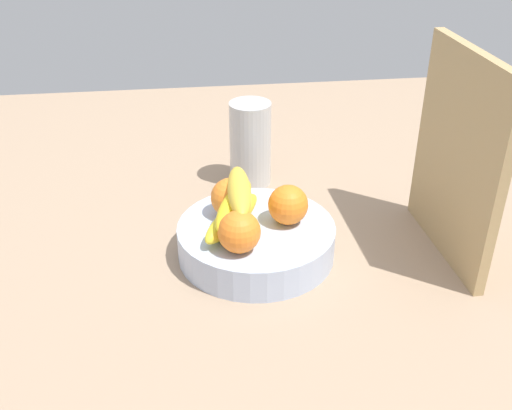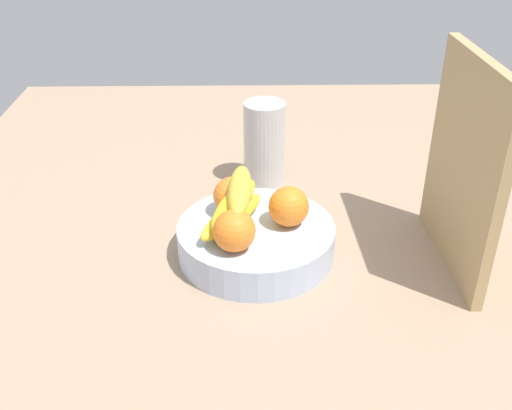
{
  "view_description": "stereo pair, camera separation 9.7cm",
  "coord_description": "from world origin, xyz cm",
  "px_view_note": "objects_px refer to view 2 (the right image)",
  "views": [
    {
      "loc": [
        88.24,
        -13.48,
        61.98
      ],
      "look_at": [
        -0.33,
        -2.22,
        9.91
      ],
      "focal_mm": 42.7,
      "sensor_mm": 36.0,
      "label": 1
    },
    {
      "loc": [
        88.94,
        -3.78,
        61.98
      ],
      "look_at": [
        -0.33,
        -2.22,
        9.91
      ],
      "focal_mm": 42.7,
      "sensor_mm": 36.0,
      "label": 2
    }
  ],
  "objects_px": {
    "cutting_board": "(465,168)",
    "thermos_tumbler": "(264,144)",
    "orange_front_left": "(289,207)",
    "orange_center": "(234,231)",
    "banana_bunch": "(235,203)",
    "orange_front_right": "(233,196)",
    "fruit_bowl": "(256,239)"
  },
  "relations": [
    {
      "from": "banana_bunch",
      "to": "cutting_board",
      "type": "xyz_separation_m",
      "value": [
        0.03,
        0.37,
        0.08
      ]
    },
    {
      "from": "orange_front_right",
      "to": "thermos_tumbler",
      "type": "xyz_separation_m",
      "value": [
        -0.23,
        0.06,
        -0.0
      ]
    },
    {
      "from": "orange_front_left",
      "to": "thermos_tumbler",
      "type": "distance_m",
      "value": 0.27
    },
    {
      "from": "orange_front_left",
      "to": "orange_center",
      "type": "height_order",
      "value": "same"
    },
    {
      "from": "orange_front_right",
      "to": "fruit_bowl",
      "type": "bearing_deg",
      "value": 44.99
    },
    {
      "from": "orange_center",
      "to": "thermos_tumbler",
      "type": "xyz_separation_m",
      "value": [
        -0.34,
        0.06,
        -0.0
      ]
    },
    {
      "from": "thermos_tumbler",
      "to": "orange_front_right",
      "type": "bearing_deg",
      "value": -15.23
    },
    {
      "from": "cutting_board",
      "to": "orange_center",
      "type": "bearing_deg",
      "value": -84.98
    },
    {
      "from": "orange_front_right",
      "to": "cutting_board",
      "type": "xyz_separation_m",
      "value": [
        0.07,
        0.37,
        0.09
      ]
    },
    {
      "from": "cutting_board",
      "to": "thermos_tumbler",
      "type": "distance_m",
      "value": 0.44
    },
    {
      "from": "cutting_board",
      "to": "orange_front_left",
      "type": "bearing_deg",
      "value": -97.92
    },
    {
      "from": "fruit_bowl",
      "to": "thermos_tumbler",
      "type": "xyz_separation_m",
      "value": [
        -0.27,
        0.02,
        0.06
      ]
    },
    {
      "from": "orange_front_right",
      "to": "orange_front_left",
      "type": "bearing_deg",
      "value": 68.6
    },
    {
      "from": "orange_front_left",
      "to": "thermos_tumbler",
      "type": "relative_size",
      "value": 0.39
    },
    {
      "from": "orange_front_left",
      "to": "cutting_board",
      "type": "xyz_separation_m",
      "value": [
        0.03,
        0.28,
        0.09
      ]
    },
    {
      "from": "banana_bunch",
      "to": "orange_front_left",
      "type": "bearing_deg",
      "value": 89.0
    },
    {
      "from": "orange_center",
      "to": "banana_bunch",
      "type": "relative_size",
      "value": 0.39
    },
    {
      "from": "thermos_tumbler",
      "to": "cutting_board",
      "type": "bearing_deg",
      "value": 46.63
    },
    {
      "from": "orange_front_right",
      "to": "cutting_board",
      "type": "height_order",
      "value": "cutting_board"
    },
    {
      "from": "orange_front_left",
      "to": "orange_center",
      "type": "xyz_separation_m",
      "value": [
        0.07,
        -0.09,
        0.0
      ]
    },
    {
      "from": "fruit_bowl",
      "to": "thermos_tumbler",
      "type": "bearing_deg",
      "value": 175.26
    },
    {
      "from": "orange_front_left",
      "to": "orange_center",
      "type": "bearing_deg",
      "value": -50.97
    },
    {
      "from": "orange_center",
      "to": "cutting_board",
      "type": "bearing_deg",
      "value": 97.17
    },
    {
      "from": "orange_front_left",
      "to": "banana_bunch",
      "type": "xyz_separation_m",
      "value": [
        -0.0,
        -0.09,
        0.01
      ]
    },
    {
      "from": "orange_center",
      "to": "thermos_tumbler",
      "type": "distance_m",
      "value": 0.35
    },
    {
      "from": "orange_center",
      "to": "orange_front_left",
      "type": "bearing_deg",
      "value": 129.03
    },
    {
      "from": "cutting_board",
      "to": "thermos_tumbler",
      "type": "height_order",
      "value": "cutting_board"
    },
    {
      "from": "banana_bunch",
      "to": "cutting_board",
      "type": "distance_m",
      "value": 0.38
    },
    {
      "from": "fruit_bowl",
      "to": "thermos_tumbler",
      "type": "height_order",
      "value": "thermos_tumbler"
    },
    {
      "from": "fruit_bowl",
      "to": "orange_front_left",
      "type": "xyz_separation_m",
      "value": [
        -0.0,
        0.06,
        0.06
      ]
    },
    {
      "from": "orange_front_right",
      "to": "orange_center",
      "type": "height_order",
      "value": "same"
    },
    {
      "from": "orange_center",
      "to": "banana_bunch",
      "type": "height_order",
      "value": "banana_bunch"
    }
  ]
}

